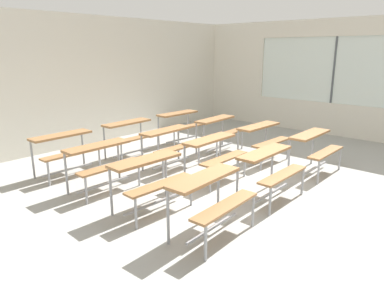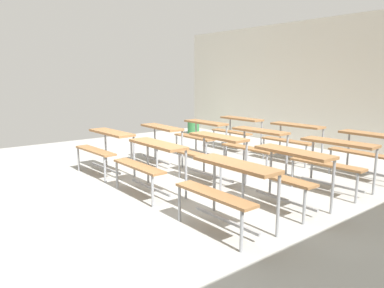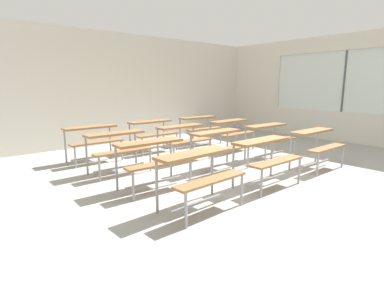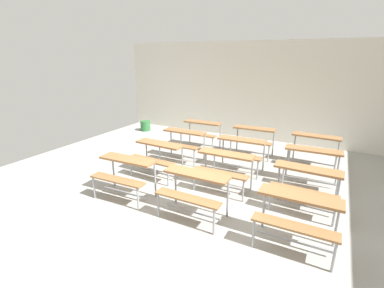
{
  "view_description": "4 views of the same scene",
  "coord_description": "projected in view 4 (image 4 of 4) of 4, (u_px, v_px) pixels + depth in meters",
  "views": [
    {
      "loc": [
        -4.44,
        -2.99,
        2.22
      ],
      "look_at": [
        0.15,
        1.12,
        0.57
      ],
      "focal_mm": 33.05,
      "sensor_mm": 36.0,
      "label": 1
    },
    {
      "loc": [
        4.48,
        -3.25,
        1.69
      ],
      "look_at": [
        -0.62,
        0.83,
        0.48
      ],
      "focal_mm": 34.11,
      "sensor_mm": 36.0,
      "label": 2
    },
    {
      "loc": [
        -3.8,
        -3.3,
        1.6
      ],
      "look_at": [
        0.27,
        1.54,
        0.36
      ],
      "focal_mm": 28.0,
      "sensor_mm": 36.0,
      "label": 3
    },
    {
      "loc": [
        1.96,
        -4.05,
        2.56
      ],
      "look_at": [
        -0.77,
        1.09,
        0.68
      ],
      "focal_mm": 25.58,
      "sensor_mm": 36.0,
      "label": 4
    }
  ],
  "objects": [
    {
      "name": "ground",
      "position": [
        201.0,
        202.0,
        5.07
      ],
      "size": [
        10.0,
        9.0,
        0.05
      ],
      "primitive_type": "cube",
      "color": "#9E9E99"
    },
    {
      "name": "wall_back",
      "position": [
        266.0,
        92.0,
        8.38
      ],
      "size": [
        10.0,
        0.12,
        3.0
      ],
      "primitive_type": "cube",
      "color": "silver",
      "rests_on": "ground"
    },
    {
      "name": "desk_bench_r0c0",
      "position": [
        124.0,
        169.0,
        5.05
      ],
      "size": [
        1.12,
        0.63,
        0.74
      ],
      "rotation": [
        0.0,
        0.0,
        0.04
      ],
      "color": "olive",
      "rests_on": "ground"
    },
    {
      "name": "desk_bench_r0c1",
      "position": [
        194.0,
        185.0,
        4.42
      ],
      "size": [
        1.1,
        0.6,
        0.74
      ],
      "rotation": [
        0.0,
        0.0,
        -0.0
      ],
      "color": "olive",
      "rests_on": "ground"
    },
    {
      "name": "desk_bench_r0c2",
      "position": [
        298.0,
        211.0,
        3.7
      ],
      "size": [
        1.1,
        0.59,
        0.74
      ],
      "rotation": [
        0.0,
        0.0,
        0.0
      ],
      "color": "olive",
      "rests_on": "ground"
    },
    {
      "name": "desk_bench_r1c0",
      "position": [
        157.0,
        152.0,
        5.95
      ],
      "size": [
        1.12,
        0.64,
        0.74
      ],
      "rotation": [
        0.0,
        0.0,
        -0.04
      ],
      "color": "olive",
      "rests_on": "ground"
    },
    {
      "name": "desk_bench_r1c1",
      "position": [
        224.0,
        163.0,
        5.33
      ],
      "size": [
        1.11,
        0.61,
        0.74
      ],
      "rotation": [
        0.0,
        0.0,
        0.01
      ],
      "color": "olive",
      "rests_on": "ground"
    },
    {
      "name": "desk_bench_r1c2",
      "position": [
        306.0,
        180.0,
        4.61
      ],
      "size": [
        1.12,
        0.63,
        0.74
      ],
      "rotation": [
        0.0,
        0.0,
        -0.04
      ],
      "color": "olive",
      "rests_on": "ground"
    },
    {
      "name": "desk_bench_r2c0",
      "position": [
        182.0,
        138.0,
        6.93
      ],
      "size": [
        1.1,
        0.59,
        0.74
      ],
      "rotation": [
        0.0,
        0.0,
        -0.0
      ],
      "color": "olive",
      "rests_on": "ground"
    },
    {
      "name": "desk_bench_r2c1",
      "position": [
        240.0,
        148.0,
        6.24
      ],
      "size": [
        1.11,
        0.61,
        0.74
      ],
      "rotation": [
        0.0,
        0.0,
        0.02
      ],
      "color": "olive",
      "rests_on": "ground"
    },
    {
      "name": "desk_bench_r2c2",
      "position": [
        312.0,
        159.0,
        5.55
      ],
      "size": [
        1.12,
        0.64,
        0.74
      ],
      "rotation": [
        0.0,
        0.0,
        0.04
      ],
      "color": "olive",
      "rests_on": "ground"
    },
    {
      "name": "desk_bench_r3c0",
      "position": [
        201.0,
        129.0,
        7.88
      ],
      "size": [
        1.1,
        0.6,
        0.74
      ],
      "rotation": [
        0.0,
        0.0,
        0.01
      ],
      "color": "olive",
      "rests_on": "ground"
    },
    {
      "name": "desk_bench_r3c1",
      "position": [
        253.0,
        135.0,
        7.22
      ],
      "size": [
        1.11,
        0.61,
        0.74
      ],
      "rotation": [
        0.0,
        0.0,
        0.02
      ],
      "color": "olive",
      "rests_on": "ground"
    },
    {
      "name": "desk_bench_r3c2",
      "position": [
        315.0,
        144.0,
        6.53
      ],
      "size": [
        1.13,
        0.64,
        0.74
      ],
      "rotation": [
        0.0,
        0.0,
        -0.04
      ],
      "color": "olive",
      "rests_on": "ground"
    },
    {
      "name": "trash_bin",
      "position": [
        145.0,
        126.0,
        9.8
      ],
      "size": [
        0.35,
        0.35,
        0.35
      ],
      "primitive_type": "cylinder",
      "color": "#2D6B38",
      "rests_on": "ground"
    }
  ]
}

